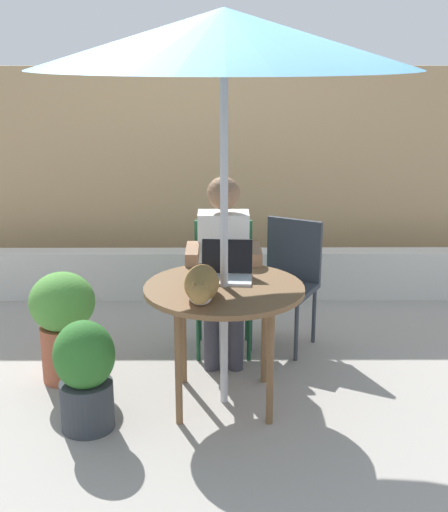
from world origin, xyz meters
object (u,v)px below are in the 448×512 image
chair_occupied (223,275)px  person_seated (224,258)px  cat (202,285)px  laptop (227,267)px  potted_plant_by_chair (63,320)px  patio_umbrella (224,39)px  chair_empty (288,273)px  potted_plant_near_fence (85,373)px  patio_table (224,298)px

chair_occupied → person_seated: size_ratio=0.72×
person_seated → cat: person_seated is taller
laptop → potted_plant_by_chair: (-1.02, 0.14, -0.39)m
chair_occupied → cat: size_ratio=1.36×
potted_plant_by_chair → patio_umbrella: bearing=-16.9°
patio_umbrella → cat: patio_umbrella is taller
patio_umbrella → chair_empty: 1.84m
chair_occupied → potted_plant_near_fence: bearing=-124.3°
patio_table → chair_occupied: (0.00, 0.82, -0.14)m
chair_occupied → chair_empty: bearing=5.9°
patio_table → person_seated: 0.67m
chair_occupied → potted_plant_near_fence: chair_occupied is taller
person_seated → potted_plant_near_fence: (-0.76, -0.96, -0.36)m
person_seated → laptop: (0.02, -0.51, 0.10)m
patio_umbrella → person_seated: size_ratio=1.81×
chair_empty → potted_plant_by_chair: bearing=-158.8°
person_seated → potted_plant_by_chair: 1.10m
person_seated → cat: (-0.12, -0.88, 0.12)m
patio_table → person_seated: person_seated is taller
chair_empty → chair_occupied: bearing=-174.1°
patio_umbrella → cat: bearing=-120.0°
potted_plant_near_fence → potted_plant_by_chair: bearing=112.2°
potted_plant_near_fence → patio_table: bearing=21.1°
cat → potted_plant_by_chair: cat is taller
chair_occupied → potted_plant_near_fence: 1.36m
laptop → potted_plant_by_chair: 1.10m
patio_table → potted_plant_by_chair: bearing=163.1°
potted_plant_by_chair → chair_empty: bearing=21.2°
potted_plant_by_chair → person_seated: bearing=19.8°
chair_empty → person_seated: (-0.46, -0.20, 0.17)m
chair_empty → potted_plant_near_fence: 1.69m
patio_table → patio_umbrella: patio_umbrella is taller
laptop → potted_plant_by_chair: size_ratio=0.44×
chair_empty → laptop: size_ratio=2.82×
chair_empty → laptop: (-0.44, -0.71, 0.27)m
person_seated → patio_umbrella: bearing=-90.0°
chair_occupied → patio_umbrella: bearing=-90.0°
potted_plant_near_fence → cat: bearing=7.2°
potted_plant_near_fence → potted_plant_by_chair: 0.65m
chair_empty → cat: cat is taller
chair_occupied → laptop: size_ratio=2.82×
cat → potted_plant_near_fence: cat is taller
person_seated → laptop: person_seated is taller
potted_plant_near_fence → chair_occupied: bearing=55.7°
patio_table → chair_occupied: size_ratio=1.03×
chair_occupied → chair_empty: same height
chair_occupied → patio_table: bearing=-90.0°
chair_occupied → laptop: bearing=-88.7°
cat → potted_plant_near_fence: 0.80m
chair_empty → potted_plant_near_fence: size_ratio=1.41×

